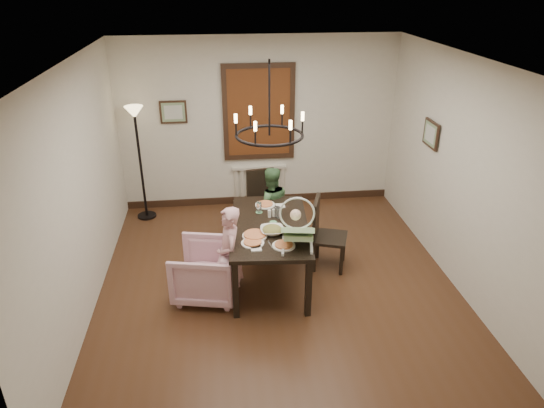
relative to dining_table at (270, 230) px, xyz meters
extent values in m
cube|color=#452917|center=(0.09, -0.15, -0.71)|extent=(4.50, 5.00, 0.01)
cube|color=white|center=(0.09, -0.15, 2.09)|extent=(4.50, 5.00, 0.01)
cube|color=beige|center=(0.09, 2.35, 0.69)|extent=(4.50, 0.01, 2.80)
cube|color=beige|center=(-2.16, -0.15, 0.69)|extent=(0.01, 5.00, 2.80)
cube|color=beige|center=(2.34, -0.15, 0.69)|extent=(0.01, 5.00, 2.80)
cube|color=black|center=(0.00, 0.00, 0.06)|extent=(1.08, 1.76, 0.05)
cube|color=black|center=(-0.48, -0.75, -0.34)|extent=(0.07, 0.07, 0.74)
cube|color=black|center=(-0.35, 0.82, -0.34)|extent=(0.07, 0.07, 0.74)
cube|color=black|center=(0.35, -0.82, -0.34)|extent=(0.07, 0.07, 0.74)
cube|color=black|center=(0.48, 0.75, -0.34)|extent=(0.07, 0.07, 0.74)
imported|color=#DAA6B7|center=(-0.82, -0.28, -0.36)|extent=(0.91, 0.90, 0.70)
imported|color=#D19398|center=(-0.52, -0.40, -0.19)|extent=(0.28, 0.40, 1.03)
imported|color=#446D41|center=(0.11, 0.90, -0.21)|extent=(0.52, 0.43, 0.99)
imported|color=white|center=(0.00, -0.23, 0.13)|extent=(0.34, 0.34, 0.08)
cylinder|color=tan|center=(-0.21, -0.29, 0.11)|extent=(0.30, 0.30, 0.04)
cylinder|color=silver|center=(0.14, 0.16, 0.16)|extent=(0.07, 0.07, 0.14)
cube|color=#652C14|center=(0.09, 2.31, 0.89)|extent=(1.00, 0.03, 1.40)
cube|color=black|center=(-1.26, 2.32, 0.94)|extent=(0.42, 0.03, 0.36)
cube|color=black|center=(2.30, 0.75, 0.94)|extent=(0.03, 0.42, 0.36)
torus|color=black|center=(0.00, 0.00, 1.24)|extent=(0.80, 0.80, 0.04)
camera|label=1|loc=(-0.60, -5.31, 2.93)|focal=32.00mm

